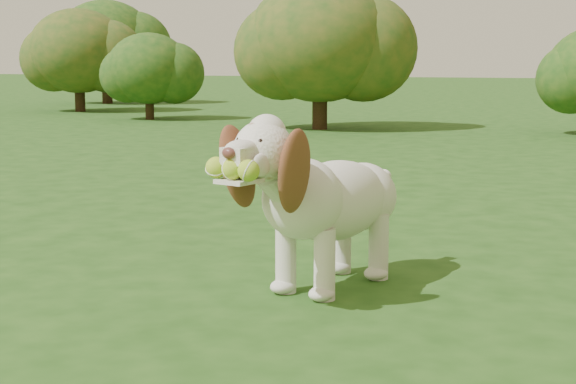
% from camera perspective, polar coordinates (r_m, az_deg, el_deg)
% --- Properties ---
extents(ground, '(80.00, 80.00, 0.00)m').
position_cam_1_polar(ground, '(3.13, -4.24, -7.43)').
color(ground, '#1C4313').
rests_on(ground, ground).
extents(dog, '(0.52, 1.04, 0.68)m').
position_cam_1_polar(dog, '(3.27, 2.18, -0.21)').
color(dog, silver).
rests_on(dog, ground).
extents(shrub_a, '(1.20, 1.20, 1.24)m').
position_cam_1_polar(shrub_a, '(12.92, -8.99, 7.89)').
color(shrub_a, '#382314').
rests_on(shrub_a, ground).
extents(shrub_e, '(1.64, 1.64, 1.70)m').
position_cam_1_polar(shrub_e, '(15.15, -13.40, 8.86)').
color(shrub_e, '#382314').
rests_on(shrub_e, ground).
extents(shrub_b, '(1.80, 1.80, 1.86)m').
position_cam_1_polar(shrub_b, '(10.97, 2.09, 9.78)').
color(shrub_b, '#382314').
rests_on(shrub_b, ground).
extents(shrub_g, '(1.94, 1.94, 2.01)m').
position_cam_1_polar(shrub_g, '(17.80, -11.70, 9.43)').
color(shrub_g, '#382314').
rests_on(shrub_g, ground).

